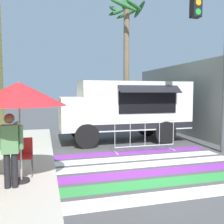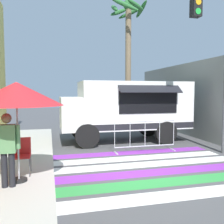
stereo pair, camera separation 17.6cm
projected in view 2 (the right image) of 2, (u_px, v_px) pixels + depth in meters
The scene contains 10 objects.
ground_plane at pixel (148, 173), 6.70m from camera, with size 60.00×60.00×0.00m, color #4C4C4F.
concrete_wall_right at pixel (217, 101), 10.52m from camera, with size 0.20×16.00×3.65m.
crosswalk_painted at pixel (142, 169), 7.10m from camera, with size 6.40×4.36×0.01m.
food_truck at pixel (124, 107), 11.00m from camera, with size 5.56×2.58×2.63m.
traffic_signal_pole at pixel (210, 35), 8.48m from camera, with size 3.85×0.29×6.16m.
patio_umbrella at pixel (17, 94), 5.52m from camera, with size 2.06×2.06×2.25m.
folding_chair at pixel (21, 152), 6.19m from camera, with size 0.48×0.48×0.89m.
vendor_person at pixel (7, 146), 5.27m from camera, with size 0.53×0.21×1.58m.
barricade_front at pixel (145, 136), 9.13m from camera, with size 2.33×0.44×1.15m.
palm_tree at pixel (128, 39), 14.45m from camera, with size 2.39×2.49×7.48m.
Camera 2 is at (-2.54, -6.12, 2.17)m, focal length 40.00 mm.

